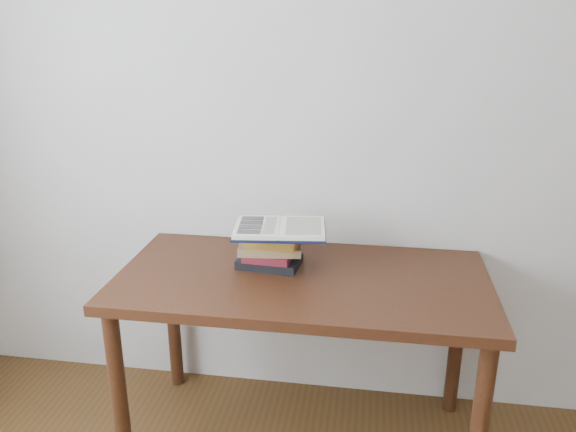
# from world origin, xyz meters

# --- Properties ---
(room_shell) EXTENTS (3.54, 3.54, 2.62)m
(room_shell) POSITION_xyz_m (-0.08, 0.01, 1.63)
(room_shell) COLOR silver
(room_shell) RESTS_ON ground
(desk) EXTENTS (1.41, 0.70, 0.75)m
(desk) POSITION_xyz_m (-0.08, 1.38, 0.66)
(desk) COLOR #401E10
(desk) RESTS_ON ground
(book_stack) EXTENTS (0.26, 0.19, 0.16)m
(book_stack) POSITION_xyz_m (-0.21, 1.45, 0.83)
(book_stack) COLOR black
(book_stack) RESTS_ON desk
(open_book) EXTENTS (0.37, 0.28, 0.03)m
(open_book) POSITION_xyz_m (-0.17, 1.42, 0.92)
(open_book) COLOR black
(open_book) RESTS_ON book_stack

